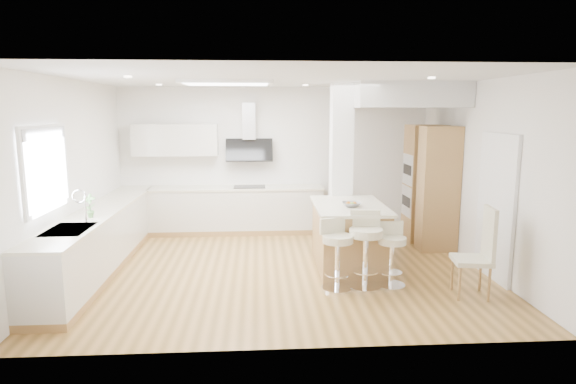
{
  "coord_description": "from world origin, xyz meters",
  "views": [
    {
      "loc": [
        -0.34,
        -6.97,
        2.36
      ],
      "look_at": [
        0.13,
        0.4,
        1.1
      ],
      "focal_mm": 30.0,
      "sensor_mm": 36.0,
      "label": 1
    }
  ],
  "objects": [
    {
      "name": "ground",
      "position": [
        0.0,
        0.0,
        0.0
      ],
      "size": [
        6.0,
        6.0,
        0.0
      ],
      "primitive_type": "plane",
      "color": "#AB7D3F",
      "rests_on": "ground"
    },
    {
      "name": "ceiling",
      "position": [
        0.0,
        0.0,
        0.0
      ],
      "size": [
        6.0,
        5.0,
        0.02
      ],
      "primitive_type": "cube",
      "color": "silver",
      "rests_on": "ground"
    },
    {
      "name": "wall_back",
      "position": [
        0.0,
        2.5,
        1.4
      ],
      "size": [
        6.0,
        0.04,
        2.8
      ],
      "primitive_type": "cube",
      "color": "white",
      "rests_on": "ground"
    },
    {
      "name": "wall_left",
      "position": [
        -3.0,
        0.0,
        1.4
      ],
      "size": [
        0.04,
        5.0,
        2.8
      ],
      "primitive_type": "cube",
      "color": "white",
      "rests_on": "ground"
    },
    {
      "name": "wall_right",
      "position": [
        3.0,
        0.0,
        1.4
      ],
      "size": [
        0.04,
        5.0,
        2.8
      ],
      "primitive_type": "cube",
      "color": "white",
      "rests_on": "ground"
    },
    {
      "name": "skylight",
      "position": [
        -0.79,
        0.6,
        2.77
      ],
      "size": [
        4.1,
        2.1,
        0.06
      ],
      "color": "white",
      "rests_on": "ground"
    },
    {
      "name": "window_left",
      "position": [
        -2.96,
        -0.9,
        1.69
      ],
      "size": [
        0.06,
        1.28,
        1.07
      ],
      "color": "white",
      "rests_on": "ground"
    },
    {
      "name": "doorway_right",
      "position": [
        2.97,
        -0.6,
        1.0
      ],
      "size": [
        0.05,
        1.0,
        2.1
      ],
      "color": "#3E3631",
      "rests_on": "ground"
    },
    {
      "name": "counter_left",
      "position": [
        -2.7,
        0.23,
        0.46
      ],
      "size": [
        0.63,
        4.5,
        1.35
      ],
      "color": "#A97F48",
      "rests_on": "ground"
    },
    {
      "name": "counter_back",
      "position": [
        -0.91,
        2.22,
        0.7
      ],
      "size": [
        3.62,
        0.63,
        2.5
      ],
      "color": "#A97F48",
      "rests_on": "ground"
    },
    {
      "name": "pillar",
      "position": [
        1.05,
        0.95,
        1.4
      ],
      "size": [
        0.35,
        0.35,
        2.8
      ],
      "color": "white",
      "rests_on": "ground"
    },
    {
      "name": "soffit",
      "position": [
        2.1,
        1.4,
        2.6
      ],
      "size": [
        1.78,
        2.2,
        0.4
      ],
      "color": "silver",
      "rests_on": "ground"
    },
    {
      "name": "oven_column",
      "position": [
        2.68,
        1.23,
        1.05
      ],
      "size": [
        0.63,
        1.21,
        2.1
      ],
      "color": "#A97F48",
      "rests_on": "ground"
    },
    {
      "name": "peninsula",
      "position": [
        1.03,
        0.04,
        0.49
      ],
      "size": [
        1.07,
        1.59,
        1.04
      ],
      "rotation": [
        0.0,
        0.0,
        -0.01
      ],
      "color": "#A97F48",
      "rests_on": "ground"
    },
    {
      "name": "bar_stool_a",
      "position": [
        0.69,
        -0.89,
        0.53
      ],
      "size": [
        0.54,
        0.54,
        0.94
      ],
      "rotation": [
        0.0,
        0.0,
        0.36
      ],
      "color": "white",
      "rests_on": "ground"
    },
    {
      "name": "bar_stool_b",
      "position": [
        1.09,
        -0.85,
        0.58
      ],
      "size": [
        0.51,
        0.51,
        1.03
      ],
      "rotation": [
        0.0,
        0.0,
        -0.11
      ],
      "color": "white",
      "rests_on": "ground"
    },
    {
      "name": "bar_stool_c",
      "position": [
        1.45,
        -0.83,
        0.49
      ],
      "size": [
        0.43,
        0.43,
        0.87
      ],
      "rotation": [
        0.0,
        0.0,
        -0.09
      ],
      "color": "white",
      "rests_on": "ground"
    },
    {
      "name": "dining_chair",
      "position": [
        2.47,
        -1.26,
        0.62
      ],
      "size": [
        0.51,
        0.51,
        1.17
      ],
      "rotation": [
        0.0,
        0.0,
        -0.14
      ],
      "color": "beige",
      "rests_on": "ground"
    }
  ]
}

